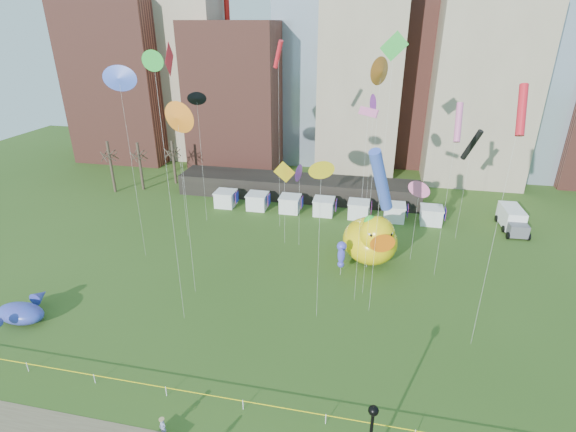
% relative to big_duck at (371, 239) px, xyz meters
% --- Properties ---
extents(ground, '(160.00, 160.00, 0.00)m').
position_rel_big_duck_xyz_m(ground, '(-8.12, -23.34, -2.99)').
color(ground, '#304F18').
rests_on(ground, ground).
extents(skyline, '(101.00, 23.00, 68.00)m').
position_rel_big_duck_xyz_m(skyline, '(-5.87, 37.72, 18.45)').
color(skyline, brown).
rests_on(skyline, ground).
extents(pavilion, '(38.00, 6.00, 3.20)m').
position_rel_big_duck_xyz_m(pavilion, '(-12.12, 18.66, -1.39)').
color(pavilion, black).
rests_on(pavilion, ground).
extents(vendor_tents, '(33.24, 2.80, 2.40)m').
position_rel_big_duck_xyz_m(vendor_tents, '(-7.10, 12.66, -1.88)').
color(vendor_tents, white).
rests_on(vendor_tents, ground).
extents(bare_trees, '(8.44, 6.44, 8.50)m').
position_rel_big_duck_xyz_m(bare_trees, '(-38.29, 17.20, 1.02)').
color(bare_trees, '#382B21').
rests_on(bare_trees, ground).
extents(caution_tape, '(50.00, 0.06, 0.90)m').
position_rel_big_duck_xyz_m(caution_tape, '(-8.12, -23.34, -2.31)').
color(caution_tape, white).
rests_on(caution_tape, ground).
extents(big_duck, '(8.08, 9.25, 6.51)m').
position_rel_big_duck_xyz_m(big_duck, '(0.00, 0.00, 0.00)').
color(big_duck, yellow).
rests_on(big_duck, ground).
extents(small_duck, '(3.89, 4.29, 2.99)m').
position_rel_big_duck_xyz_m(small_duck, '(-0.41, 3.83, -1.61)').
color(small_duck, white).
rests_on(small_duck, ground).
extents(seahorse_green, '(1.49, 1.83, 6.54)m').
position_rel_big_duck_xyz_m(seahorse_green, '(-0.28, -1.36, 1.82)').
color(seahorse_green, silver).
rests_on(seahorse_green, ground).
extents(seahorse_purple, '(1.12, 1.40, 4.17)m').
position_rel_big_duck_xyz_m(seahorse_purple, '(-3.06, -3.59, -0.14)').
color(seahorse_purple, silver).
rests_on(seahorse_purple, ground).
extents(whale_inflatable, '(4.81, 6.12, 2.09)m').
position_rel_big_duck_xyz_m(whale_inflatable, '(-31.39, -17.76, -2.03)').
color(whale_inflatable, '#413A9F').
rests_on(whale_inflatable, ground).
extents(box_truck, '(2.97, 6.76, 2.83)m').
position_rel_big_duck_xyz_m(box_truck, '(18.38, 13.05, -1.54)').
color(box_truck, white).
rests_on(box_truck, ground).
extents(woman, '(0.60, 0.48, 1.43)m').
position_rel_big_duck_xyz_m(woman, '(-12.73, -26.54, -2.25)').
color(woman, silver).
rests_on(woman, footpath).
extents(kite_0, '(1.68, 1.78, 23.86)m').
position_rel_big_duck_xyz_m(kite_0, '(-12.46, 7.31, 19.19)').
color(kite_0, silver).
rests_on(kite_0, ground).
extents(kite_1, '(1.62, 1.30, 9.78)m').
position_rel_big_duck_xyz_m(kite_1, '(4.72, 1.65, 5.86)').
color(kite_1, silver).
rests_on(kite_1, ground).
extents(kite_2, '(1.66, 0.49, 17.71)m').
position_rel_big_duck_xyz_m(kite_2, '(-23.00, 7.01, 13.83)').
color(kite_2, silver).
rests_on(kite_2, ground).
extents(kite_3, '(2.70, 0.76, 24.96)m').
position_rel_big_duck_xyz_m(kite_3, '(0.53, 0.38, 19.98)').
color(kite_3, silver).
rests_on(kite_3, ground).
extents(kite_4, '(1.44, 0.86, 15.38)m').
position_rel_big_duck_xyz_m(kite_4, '(-4.55, -11.43, 11.57)').
color(kite_4, silver).
rests_on(kite_4, ground).
extents(kite_5, '(2.59, 0.33, 21.75)m').
position_rel_big_duck_xyz_m(kite_5, '(-26.45, -3.96, 17.44)').
color(kite_5, silver).
rests_on(kite_5, ground).
extents(kite_6, '(2.58, 1.60, 19.43)m').
position_rel_big_duck_xyz_m(kite_6, '(-17.54, -9.91, 15.05)').
color(kite_6, silver).
rests_on(kite_6, ground).
extents(kite_7, '(0.73, 1.96, 19.10)m').
position_rel_big_duck_xyz_m(kite_7, '(-0.90, 0.23, 15.09)').
color(kite_7, silver).
rests_on(kite_7, ground).
extents(kite_8, '(0.62, 2.04, 21.90)m').
position_rel_big_duck_xyz_m(kite_8, '(9.23, -12.51, 17.14)').
color(kite_8, silver).
rests_on(kite_8, ground).
extents(kite_9, '(0.67, 2.16, 18.75)m').
position_rel_big_duck_xyz_m(kite_9, '(7.15, -1.35, 13.91)').
color(kite_9, silver).
rests_on(kite_9, ground).
extents(kite_10, '(2.21, 2.03, 14.35)m').
position_rel_big_duck_xyz_m(kite_10, '(10.71, 8.61, 9.37)').
color(kite_10, silver).
rests_on(kite_10, ground).
extents(kite_11, '(1.51, 0.70, 23.84)m').
position_rel_big_duck_xyz_m(kite_11, '(-16.80, -14.29, 19.93)').
color(kite_11, silver).
rests_on(kite_11, ground).
extents(kite_12, '(2.38, 1.33, 10.81)m').
position_rel_big_duck_xyz_m(kite_12, '(-10.73, 2.60, 6.36)').
color(kite_12, silver).
rests_on(kite_12, ground).
extents(kite_13, '(2.82, 3.54, 16.41)m').
position_rel_big_duck_xyz_m(kite_13, '(0.33, -9.52, 10.39)').
color(kite_13, silver).
rests_on(kite_13, ground).
extents(kite_14, '(1.19, 2.22, 23.08)m').
position_rel_big_duck_xyz_m(kite_14, '(-0.45, -6.48, 18.90)').
color(kite_14, silver).
rests_on(kite_14, ground).
extents(kite_15, '(0.47, 1.94, 10.48)m').
position_rel_big_duck_xyz_m(kite_15, '(-8.87, 2.43, 6.51)').
color(kite_15, silver).
rests_on(kite_15, ground).
extents(kite_16, '(0.74, 3.60, 23.76)m').
position_rel_big_duck_xyz_m(kite_16, '(-23.60, 1.91, 18.63)').
color(kite_16, silver).
rests_on(kite_16, ground).
extents(kite_17, '(1.75, 1.83, 19.14)m').
position_rel_big_duck_xyz_m(kite_17, '(-1.20, -7.99, 15.57)').
color(kite_17, silver).
rests_on(kite_17, ground).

